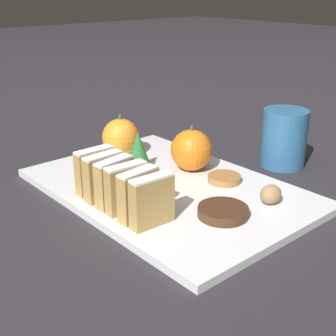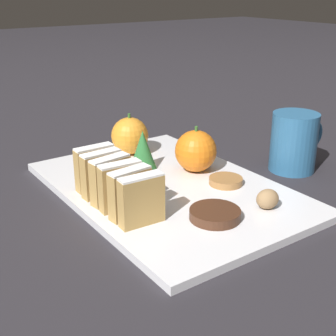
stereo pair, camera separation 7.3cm
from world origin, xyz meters
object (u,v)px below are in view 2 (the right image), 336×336
orange_near (130,136)px  chocolate_cookie (215,214)px  walnut (267,199)px  orange_far (196,151)px  coffee_mug (295,142)px

orange_near → chocolate_cookie: bearing=-97.7°
walnut → orange_far: bearing=88.5°
orange_far → coffee_mug: size_ratio=0.69×
coffee_mug → chocolate_cookie: bearing=-161.8°
walnut → chocolate_cookie: walnut is taller
chocolate_cookie → orange_far: bearing=60.6°
walnut → coffee_mug: size_ratio=0.30×
chocolate_cookie → walnut: bearing=-12.3°
orange_far → walnut: (-0.00, -0.17, -0.02)m
coffee_mug → orange_near: bearing=135.0°
orange_near → orange_far: (0.05, -0.14, 0.00)m
orange_near → walnut: orange_near is taller
orange_near → coffee_mug: size_ratio=0.68×
walnut → chocolate_cookie: size_ratio=0.49×
orange_far → chocolate_cookie: orange_far is taller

